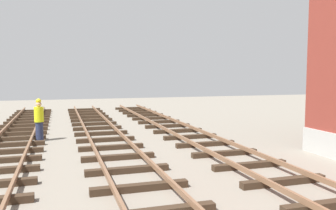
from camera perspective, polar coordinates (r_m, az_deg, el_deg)
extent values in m
cube|color=#38281C|center=(8.71, 25.12, -14.47)|extent=(2.50, 0.24, 0.18)
cube|color=#38281C|center=(9.98, 18.28, -11.73)|extent=(2.50, 0.24, 0.18)
cube|color=#38281C|center=(11.37, 13.14, -9.53)|extent=(2.50, 0.24, 0.18)
cube|color=#38281C|center=(12.84, 9.20, -7.77)|extent=(2.50, 0.24, 0.18)
cube|color=#38281C|center=(14.38, 6.11, -6.34)|extent=(2.50, 0.24, 0.18)
cube|color=#38281C|center=(15.95, 3.63, -5.19)|extent=(2.50, 0.24, 0.18)
cube|color=#38281C|center=(17.55, 1.61, -4.23)|extent=(2.50, 0.24, 0.18)
cube|color=#38281C|center=(19.17, -0.07, -3.43)|extent=(2.50, 0.24, 0.18)
cube|color=#38281C|center=(20.81, -1.49, -2.76)|extent=(2.50, 0.24, 0.18)
cube|color=#38281C|center=(22.46, -2.69, -2.18)|extent=(2.50, 0.24, 0.18)
cube|color=#38281C|center=(24.13, -3.73, -1.68)|extent=(2.50, 0.24, 0.18)
cube|color=#38281C|center=(25.80, -4.63, -1.24)|extent=(2.50, 0.24, 0.18)
cube|color=#38281C|center=(27.48, -5.43, -0.86)|extent=(2.50, 0.24, 0.18)
cube|color=#38281C|center=(29.16, -6.13, -0.52)|extent=(2.50, 0.24, 0.18)
cube|color=#38281C|center=(9.06, -4.58, -13.23)|extent=(2.50, 0.24, 0.18)
cube|color=#38281C|center=(10.63, -6.61, -10.47)|extent=(2.50, 0.24, 0.18)
cube|color=#38281C|center=(12.23, -8.09, -8.41)|extent=(2.50, 0.24, 0.18)
cube|color=#38281C|center=(13.84, -9.22, -6.83)|extent=(2.50, 0.24, 0.18)
cube|color=#38281C|center=(15.47, -10.10, -5.57)|extent=(2.50, 0.24, 0.18)
cube|color=#38281C|center=(17.11, -10.81, -4.56)|extent=(2.50, 0.24, 0.18)
cube|color=#38281C|center=(18.76, -11.40, -3.72)|extent=(2.50, 0.24, 0.18)
cube|color=#38281C|center=(20.41, -11.89, -3.02)|extent=(2.50, 0.24, 0.18)
cube|color=#38281C|center=(22.06, -12.30, -2.42)|extent=(2.50, 0.24, 0.18)
cube|color=#38281C|center=(23.72, -12.66, -1.91)|extent=(2.50, 0.24, 0.18)
cube|color=#38281C|center=(25.38, -12.97, -1.46)|extent=(2.50, 0.24, 0.18)
cube|color=#38281C|center=(27.04, -13.25, -1.07)|extent=(2.50, 0.24, 0.18)
cube|color=#38281C|center=(28.71, -13.49, -0.73)|extent=(2.50, 0.24, 0.18)
cube|color=#38281C|center=(12.93, -25.41, -8.11)|extent=(2.50, 0.24, 0.18)
cube|color=#38281C|center=(14.24, -24.65, -6.90)|extent=(2.50, 0.24, 0.18)
cube|color=#38281C|center=(15.55, -24.02, -5.89)|extent=(2.50, 0.24, 0.18)
cube|color=#38281C|center=(16.87, -23.50, -5.04)|extent=(2.50, 0.24, 0.18)
cube|color=#38281C|center=(18.19, -23.04, -4.31)|extent=(2.50, 0.24, 0.18)
cube|color=#38281C|center=(19.52, -22.66, -3.68)|extent=(2.50, 0.24, 0.18)
cube|color=#38281C|center=(20.85, -22.32, -3.13)|extent=(2.50, 0.24, 0.18)
cube|color=#38281C|center=(22.18, -22.02, -2.64)|extent=(2.50, 0.24, 0.18)
cube|color=#38281C|center=(23.52, -21.75, -2.21)|extent=(2.50, 0.24, 0.18)
cube|color=#38281C|center=(24.85, -21.52, -1.83)|extent=(2.50, 0.24, 0.18)
cube|color=#38281C|center=(26.19, -21.31, -1.48)|extent=(2.50, 0.24, 0.18)
cube|color=#38281C|center=(27.53, -21.12, -1.17)|extent=(2.50, 0.24, 0.18)
cube|color=#38281C|center=(28.87, -20.94, -0.89)|extent=(2.50, 0.24, 0.18)
cylinder|color=#262D4C|center=(16.31, -20.19, -4.07)|extent=(0.32, 0.32, 0.85)
cylinder|color=yellow|center=(16.22, -20.27, -1.45)|extent=(0.40, 0.40, 0.65)
sphere|color=tan|center=(16.17, -20.32, 0.12)|extent=(0.24, 0.24, 0.24)
sphere|color=yellow|center=(16.16, -20.33, 0.61)|extent=(0.22, 0.22, 0.22)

